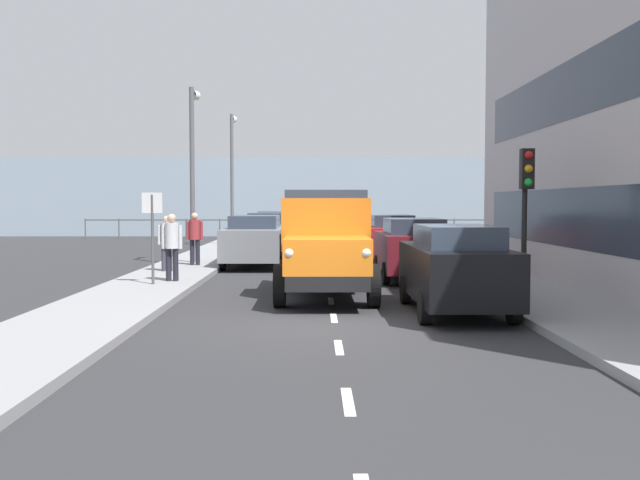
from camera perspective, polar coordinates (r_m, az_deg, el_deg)
ground_plane at (r=23.08m, az=0.44°, el=-2.34°), size 80.00×80.00×0.00m
sidewalk_left at (r=23.57m, az=11.38°, el=-2.11°), size 2.30×40.00×0.15m
sidewalk_right at (r=23.43m, az=-10.56°, el=-2.13°), size 2.30×40.00×0.15m
road_centreline_markings at (r=23.02m, az=0.44°, el=-2.35°), size 0.12×36.74×0.01m
sea_horizon at (r=45.98m, az=-0.01°, el=3.44°), size 80.00×0.80×5.00m
seawall_railing at (r=42.39m, az=0.03°, el=1.34°), size 28.08×0.08×1.20m
truck_vintage_orange at (r=15.87m, az=0.46°, el=-0.51°), size 2.17×5.64×2.43m
car_black_kerbside_near at (r=14.04m, az=10.78°, el=-2.18°), size 1.76×4.21×1.72m
car_maroon_kerbside_1 at (r=19.94m, az=7.42°, el=-0.63°), size 1.88×3.91×1.72m
car_red_kerbside_2 at (r=25.43m, az=5.71°, el=0.16°), size 1.79×3.82×1.72m
car_grey_oppositeside_0 at (r=24.04m, az=-5.25°, el=0.01°), size 1.98×4.69×1.72m
car_teal_oppositeside_1 at (r=30.01m, az=-4.30°, el=0.60°), size 1.85×4.34×1.72m
car_silver_oppositeside_2 at (r=35.37m, az=-3.72°, el=0.97°), size 1.89×4.57×1.72m
pedestrian_by_lamp at (r=18.54m, az=-11.79°, el=-0.12°), size 0.53×0.34×1.72m
pedestrian_near_railing at (r=21.25m, az=-12.19°, el=0.10°), size 0.53×0.34×1.62m
pedestrian_with_bag at (r=23.17m, az=-10.01°, el=0.46°), size 0.53×0.34×1.68m
traffic_light_near at (r=16.52m, az=16.20°, el=4.00°), size 0.28×0.41×3.20m
lamp_post_promenade at (r=24.55m, az=-10.15°, el=6.55°), size 0.32×1.14×5.87m
lamp_post_far at (r=34.52m, az=-7.04°, el=5.85°), size 0.32×1.14×6.22m
street_sign at (r=17.90m, az=-13.29°, el=1.43°), size 0.50×0.07×2.25m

